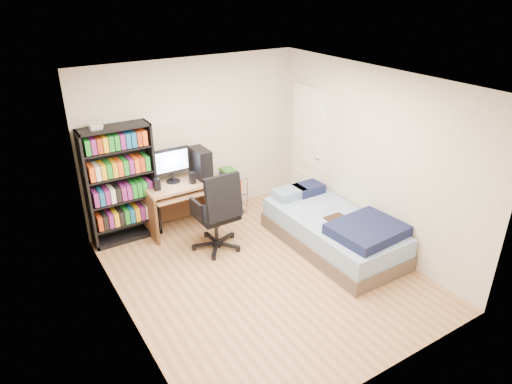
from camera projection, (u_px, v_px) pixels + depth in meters
room at (265, 187)px, 5.45m from camera, size 3.58×4.08×2.58m
media_shelf at (121, 184)px, 6.42m from camera, size 0.97×0.32×1.79m
computer_desk at (185, 185)px, 6.84m from camera, size 1.02×0.59×1.28m
office_chair at (218, 225)px, 6.37m from camera, size 0.72×0.72×1.20m
wire_cart at (230, 185)px, 7.28m from camera, size 0.50×0.36×0.79m
bed at (334, 230)px, 6.46m from camera, size 1.06×2.13×0.61m
door at (308, 148)px, 7.41m from camera, size 0.12×0.80×2.00m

